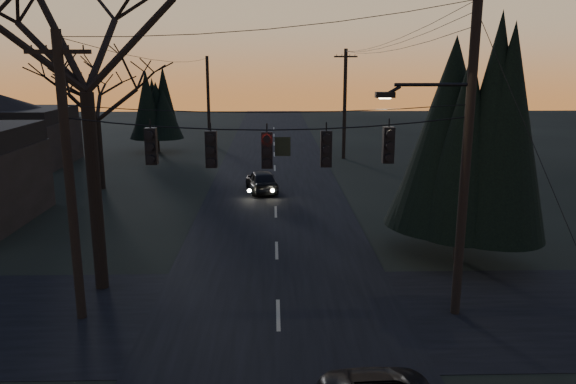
{
  "coord_description": "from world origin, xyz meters",
  "views": [
    {
      "loc": [
        -0.14,
        -5.96,
        7.7
      ],
      "look_at": [
        0.3,
        9.78,
        3.97
      ],
      "focal_mm": 35.0,
      "sensor_mm": 36.0,
      "label": 1
    }
  ],
  "objects_px": {
    "sedan_oncoming_a": "(262,181)",
    "utility_pole_far_l": "(210,144)",
    "evergreen_right": "(466,139)",
    "utility_pole_right": "(455,313)",
    "utility_pole_left": "(82,318)",
    "bare_tree_left": "(79,4)",
    "utility_pole_far_r": "(343,158)"
  },
  "relations": [
    {
      "from": "sedan_oncoming_a",
      "to": "utility_pole_far_l",
      "type": "bearing_deg",
      "value": -85.26
    },
    {
      "from": "evergreen_right",
      "to": "utility_pole_far_l",
      "type": "bearing_deg",
      "value": 112.76
    },
    {
      "from": "utility_pole_right",
      "to": "utility_pole_far_l",
      "type": "relative_size",
      "value": 1.25
    },
    {
      "from": "utility_pole_right",
      "to": "sedan_oncoming_a",
      "type": "distance_m",
      "value": 17.77
    },
    {
      "from": "utility_pole_left",
      "to": "bare_tree_left",
      "type": "distance_m",
      "value": 9.63
    },
    {
      "from": "utility_pole_far_l",
      "to": "sedan_oncoming_a",
      "type": "bearing_deg",
      "value": -74.99
    },
    {
      "from": "utility_pole_far_r",
      "to": "utility_pole_right",
      "type": "bearing_deg",
      "value": -90.0
    },
    {
      "from": "utility_pole_left",
      "to": "bare_tree_left",
      "type": "xyz_separation_m",
      "value": [
        -0.06,
        2.33,
        9.34
      ]
    },
    {
      "from": "utility_pole_far_l",
      "to": "bare_tree_left",
      "type": "relative_size",
      "value": 0.6
    },
    {
      "from": "utility_pole_right",
      "to": "utility_pole_far_r",
      "type": "relative_size",
      "value": 1.18
    },
    {
      "from": "utility_pole_far_l",
      "to": "evergreen_right",
      "type": "xyz_separation_m",
      "value": [
        13.12,
        -31.26,
        4.8
      ]
    },
    {
      "from": "bare_tree_left",
      "to": "evergreen_right",
      "type": "bearing_deg",
      "value": 10.33
    },
    {
      "from": "utility_pole_far_l",
      "to": "bare_tree_left",
      "type": "distance_m",
      "value": 34.94
    },
    {
      "from": "utility_pole_right",
      "to": "bare_tree_left",
      "type": "bearing_deg",
      "value": 168.58
    },
    {
      "from": "utility_pole_left",
      "to": "utility_pole_far_l",
      "type": "height_order",
      "value": "utility_pole_left"
    },
    {
      "from": "evergreen_right",
      "to": "bare_tree_left",
      "type": "bearing_deg",
      "value": -169.67
    },
    {
      "from": "utility_pole_right",
      "to": "bare_tree_left",
      "type": "distance_m",
      "value": 15.05
    },
    {
      "from": "utility_pole_right",
      "to": "utility_pole_far_l",
      "type": "distance_m",
      "value": 37.79
    },
    {
      "from": "utility_pole_left",
      "to": "utility_pole_far_r",
      "type": "xyz_separation_m",
      "value": [
        11.5,
        28.0,
        0.0
      ]
    },
    {
      "from": "utility_pole_left",
      "to": "sedan_oncoming_a",
      "type": "distance_m",
      "value": 17.41
    },
    {
      "from": "utility_pole_far_l",
      "to": "sedan_oncoming_a",
      "type": "xyz_separation_m",
      "value": [
        5.2,
        -19.4,
        0.66
      ]
    },
    {
      "from": "utility_pole_left",
      "to": "sedan_oncoming_a",
      "type": "xyz_separation_m",
      "value": [
        5.2,
        16.6,
        0.66
      ]
    },
    {
      "from": "utility_pole_left",
      "to": "evergreen_right",
      "type": "distance_m",
      "value": 14.75
    },
    {
      "from": "utility_pole_right",
      "to": "evergreen_right",
      "type": "bearing_deg",
      "value": 71.16
    },
    {
      "from": "evergreen_right",
      "to": "utility_pole_left",
      "type": "bearing_deg",
      "value": -160.14
    },
    {
      "from": "utility_pole_right",
      "to": "sedan_oncoming_a",
      "type": "xyz_separation_m",
      "value": [
        -6.3,
        16.6,
        0.66
      ]
    },
    {
      "from": "utility_pole_far_r",
      "to": "sedan_oncoming_a",
      "type": "xyz_separation_m",
      "value": [
        -6.3,
        -11.4,
        0.66
      ]
    },
    {
      "from": "utility_pole_left",
      "to": "sedan_oncoming_a",
      "type": "bearing_deg",
      "value": 72.61
    },
    {
      "from": "utility_pole_left",
      "to": "utility_pole_far_l",
      "type": "distance_m",
      "value": 36.0
    },
    {
      "from": "utility_pole_right",
      "to": "evergreen_right",
      "type": "relative_size",
      "value": 1.19
    },
    {
      "from": "sedan_oncoming_a",
      "to": "bare_tree_left",
      "type": "bearing_deg",
      "value": 59.49
    },
    {
      "from": "utility_pole_far_l",
      "to": "evergreen_right",
      "type": "bearing_deg",
      "value": -67.24
    }
  ]
}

